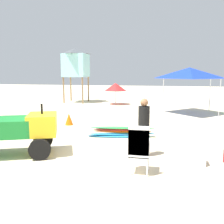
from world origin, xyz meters
TOP-DOWN VIEW (x-y plane):
  - ground at (0.00, 0.00)m, footprint 80.00×80.00m
  - utility_cart at (-1.76, 0.16)m, footprint 2.81×2.09m
  - stacked_plastic_chairs at (1.93, -0.50)m, footprint 0.48×0.48m
  - surfboard_pile at (0.90, 2.86)m, footprint 2.57×0.88m
  - lifeguard_near_center at (1.93, 0.82)m, footprint 0.32×0.32m
  - popup_canopy at (3.88, 8.98)m, footprint 2.92×2.92m
  - lifeguard_tower at (-4.49, 13.11)m, footprint 1.98×1.98m
  - beach_umbrella_mid at (-1.12, 12.41)m, footprint 1.66×1.66m
  - traffic_cone_near at (-1.79, 4.53)m, footprint 0.38×0.38m
  - cooler_box at (3.35, 0.47)m, footprint 0.45×0.36m

SIDE VIEW (x-z plane):
  - ground at x=0.00m, z-range 0.00..0.00m
  - surfboard_pile at x=0.90m, z-range 0.00..0.40m
  - cooler_box at x=3.35m, z-range 0.00..0.44m
  - traffic_cone_near at x=-1.79m, z-range 0.00..0.54m
  - stacked_plastic_chairs at x=1.93m, z-range 0.10..1.30m
  - utility_cart at x=-1.76m, z-range 0.03..1.53m
  - lifeguard_near_center at x=1.93m, z-range 0.13..1.81m
  - beach_umbrella_mid at x=-1.12m, z-range 0.52..2.14m
  - popup_canopy at x=3.88m, z-range 1.03..3.73m
  - lifeguard_tower at x=-4.49m, z-range 1.03..5.34m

